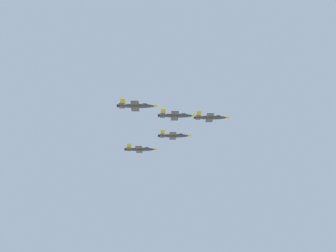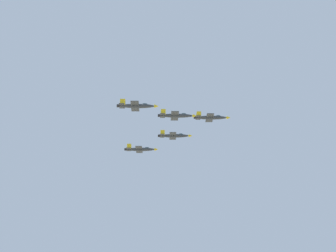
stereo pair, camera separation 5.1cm
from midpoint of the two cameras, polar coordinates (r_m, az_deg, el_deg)
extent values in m
ellipsoid|color=#2D3338|center=(240.15, 4.60, 0.90)|extent=(8.07, 13.09, 1.78)
cone|color=gold|center=(240.95, 6.43, 0.89)|extent=(2.17, 2.28, 1.52)
ellipsoid|color=#334751|center=(240.70, 5.32, 1.04)|extent=(2.29, 2.73, 1.04)
cube|color=#2D3338|center=(240.05, 4.44, 0.88)|extent=(10.24, 7.44, 0.18)
cube|color=gold|center=(244.17, 4.36, 0.48)|extent=(1.95, 2.85, 0.21)
cube|color=gold|center=(235.99, 4.53, 1.30)|extent=(1.95, 2.85, 0.21)
cube|color=#2D3338|center=(239.71, 3.22, 0.90)|extent=(5.22, 4.15, 0.18)
cube|color=gold|center=(241.05, 3.26, 1.10)|extent=(1.14, 1.86, 2.58)
cube|color=gold|center=(239.41, 3.29, 1.27)|extent=(1.14, 1.86, 2.58)
cylinder|color=black|center=(239.62, 2.86, 0.90)|extent=(1.57, 1.46, 1.25)
ellipsoid|color=#2D3338|center=(250.43, 0.66, -1.04)|extent=(7.98, 12.80, 1.75)
cone|color=gold|center=(250.64, 2.40, -1.04)|extent=(2.14, 2.24, 1.49)
ellipsoid|color=#334751|center=(250.72, 1.35, -0.90)|extent=(2.26, 2.67, 1.02)
cube|color=#2D3338|center=(250.39, 0.51, -1.06)|extent=(10.02, 7.34, 0.17)
cube|color=gold|center=(254.49, 0.50, -1.40)|extent=(1.92, 2.78, 0.21)
cube|color=gold|center=(246.32, 0.52, -0.69)|extent=(1.92, 2.78, 0.21)
cube|color=#2D3338|center=(250.42, -0.64, -1.04)|extent=(5.12, 4.09, 0.17)
cube|color=gold|center=(251.68, -0.58, -0.84)|extent=(1.13, 1.82, 2.52)
cube|color=gold|center=(250.05, -0.58, -0.70)|extent=(1.13, 1.82, 2.52)
cylinder|color=black|center=(250.44, -0.98, -1.04)|extent=(1.54, 1.44, 1.22)
ellipsoid|color=#2D3338|center=(224.54, 0.89, 1.11)|extent=(7.84, 13.07, 1.77)
cone|color=gold|center=(224.96, 2.84, 1.09)|extent=(2.14, 2.26, 1.50)
ellipsoid|color=#334751|center=(224.94, 1.66, 1.26)|extent=(2.26, 2.71, 1.03)
cube|color=#2D3338|center=(224.48, 0.71, 1.09)|extent=(10.19, 7.27, 0.18)
cube|color=gold|center=(228.58, 0.67, 0.66)|extent=(1.90, 2.84, 0.21)
cube|color=gold|center=(220.44, 0.75, 1.55)|extent=(1.90, 2.84, 0.21)
cube|color=#2D3338|center=(224.40, -0.59, 1.12)|extent=(5.19, 4.07, 0.18)
cube|color=gold|center=(225.72, -0.52, 1.33)|extent=(1.10, 1.86, 2.56)
cube|color=gold|center=(224.10, -0.51, 1.51)|extent=(1.10, 1.86, 2.56)
cylinder|color=black|center=(224.39, -0.97, 1.12)|extent=(1.55, 1.44, 1.24)
ellipsoid|color=#2D3338|center=(262.57, -2.95, -2.49)|extent=(8.14, 13.09, 1.79)
cone|color=gold|center=(262.31, -1.25, -2.50)|extent=(2.18, 2.29, 1.52)
ellipsoid|color=#334751|center=(262.67, -2.28, -2.36)|extent=(2.31, 2.73, 1.04)
cube|color=#2D3338|center=(262.57, -3.10, -2.51)|extent=(10.25, 7.49, 0.18)
cube|color=gold|center=(266.80, -3.05, -2.82)|extent=(1.96, 2.85, 0.21)
cube|color=gold|center=(258.39, -3.14, -2.17)|extent=(1.96, 2.85, 0.21)
cube|color=#2D3338|center=(262.92, -4.22, -2.49)|extent=(5.23, 4.18, 0.18)
cube|color=gold|center=(264.17, -4.14, -2.29)|extent=(1.15, 1.86, 2.58)
cube|color=gold|center=(262.49, -4.16, -2.16)|extent=(1.15, 1.86, 2.58)
cylinder|color=black|center=(263.03, -4.55, -2.49)|extent=(1.57, 1.47, 1.25)
ellipsoid|color=#2D3338|center=(211.30, -3.34, 2.14)|extent=(7.93, 13.20, 1.79)
cone|color=gold|center=(211.14, -1.24, 2.12)|extent=(2.17, 2.29, 1.52)
ellipsoid|color=#334751|center=(211.48, -2.51, 2.30)|extent=(2.28, 2.73, 1.04)
cube|color=#2D3338|center=(211.28, -3.53, 2.11)|extent=(10.29, 7.36, 0.18)
cube|color=gold|center=(215.39, -3.49, 1.64)|extent=(1.92, 2.86, 0.21)
cube|color=gold|center=(207.23, -3.57, 2.63)|extent=(1.92, 2.86, 0.21)
cube|color=#2D3338|center=(211.60, -4.92, 2.15)|extent=(5.24, 4.12, 0.18)
cube|color=gold|center=(212.92, -4.82, 2.37)|extent=(1.12, 1.88, 2.58)
cube|color=gold|center=(211.30, -4.85, 2.57)|extent=(1.12, 1.88, 2.58)
cylinder|color=black|center=(211.70, -5.33, 2.15)|extent=(1.57, 1.46, 1.25)
camera|label=1|loc=(0.03, -90.01, 0.00)|focal=57.42mm
camera|label=2|loc=(0.03, 89.99, 0.00)|focal=57.42mm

